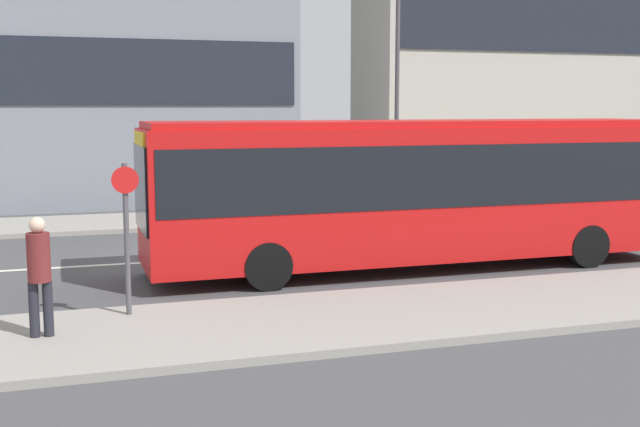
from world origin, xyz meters
TOP-DOWN VIEW (x-y plane):
  - ground_plane at (0.00, 0.00)m, footprint 120.00×120.00m
  - sidewalk_near at (0.00, -6.25)m, footprint 44.00×3.50m
  - sidewalk_far at (0.00, 6.25)m, footprint 44.00×3.50m
  - lane_centerline at (0.00, 0.00)m, footprint 41.80×0.16m
  - city_bus at (5.36, -2.41)m, footprint 11.92×2.58m
  - parked_car_0 at (15.21, 3.27)m, footprint 4.57×1.79m
  - pedestrian_near_stop at (-2.44, -6.02)m, footprint 0.35×0.34m
  - bus_stop_sign at (-1.09, -5.11)m, footprint 0.44×0.12m
  - street_lamp at (8.13, 5.11)m, footprint 0.36×0.36m

SIDE VIEW (x-z plane):
  - ground_plane at x=0.00m, z-range 0.00..0.00m
  - lane_centerline at x=0.00m, z-range 0.00..0.01m
  - sidewalk_near at x=0.00m, z-range 0.00..0.13m
  - sidewalk_far at x=0.00m, z-range 0.00..0.13m
  - parked_car_0 at x=15.21m, z-range -0.04..1.36m
  - pedestrian_near_stop at x=-2.44m, z-range 0.26..2.08m
  - bus_stop_sign at x=-1.09m, z-range 0.35..2.88m
  - city_bus at x=5.36m, z-range 0.25..3.51m
  - street_lamp at x=8.13m, z-range 0.91..8.64m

